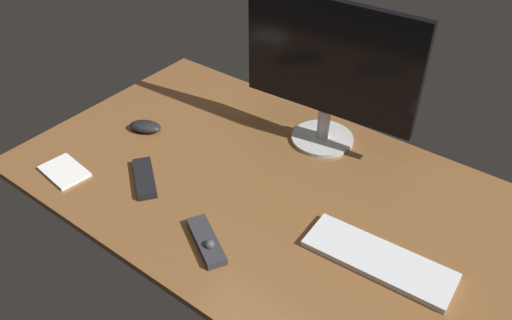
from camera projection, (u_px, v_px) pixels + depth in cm
name	position (u px, v px, depth cm)	size (l,w,h in cm)	color
desk	(263.00, 186.00, 145.53)	(140.00, 84.00, 2.00)	brown
monitor	(329.00, 68.00, 146.14)	(53.08, 19.12, 44.54)	#BBBBBB
keyboard	(379.00, 260.00, 121.87)	(35.32, 11.84, 1.61)	silver
computer_mouse	(145.00, 126.00, 164.22)	(10.32, 5.81, 3.17)	black
media_remote	(207.00, 241.00, 126.08)	(16.84, 12.42, 3.61)	#2D2D33
tv_remote	(145.00, 178.00, 145.18)	(16.67, 5.17, 1.88)	black
notepad	(64.00, 171.00, 148.23)	(13.84, 9.38, 0.99)	white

